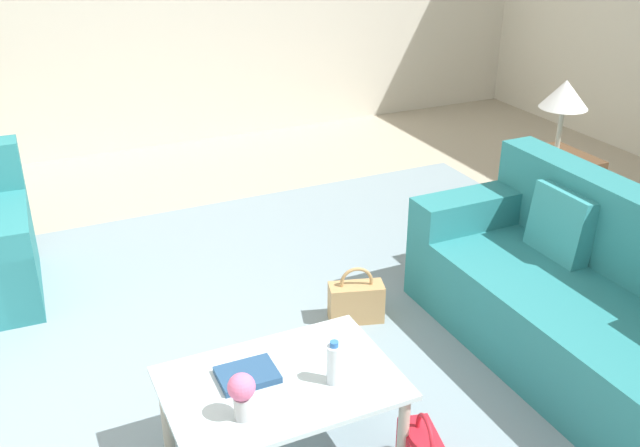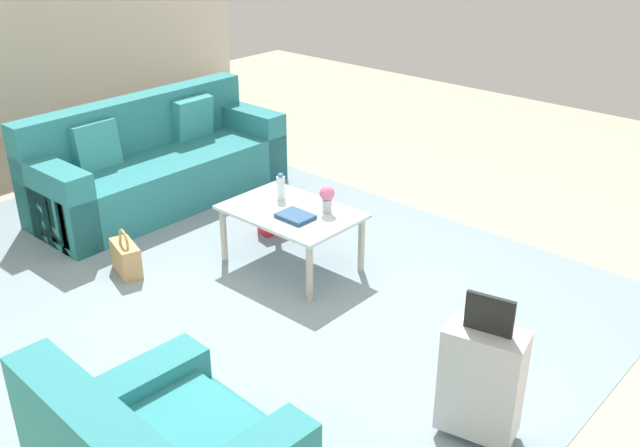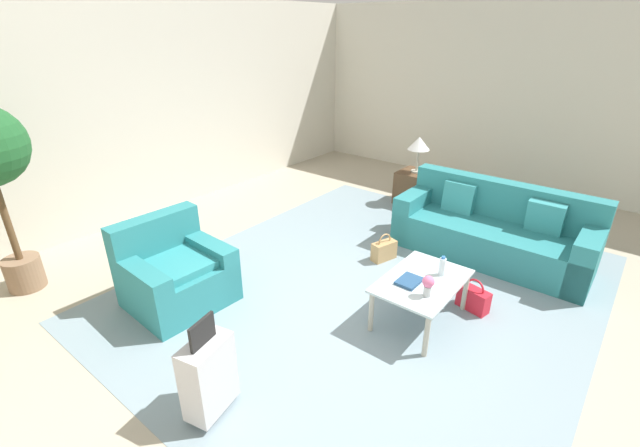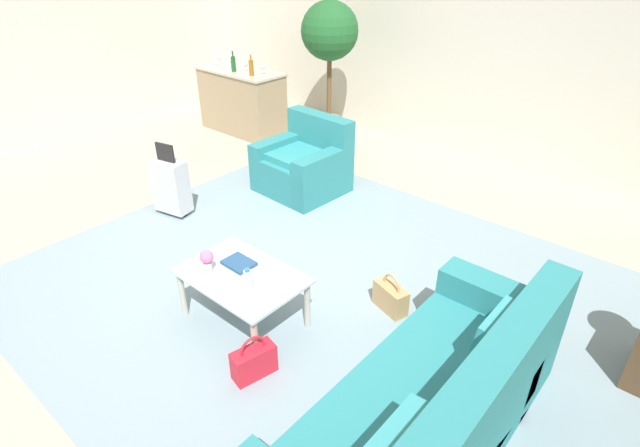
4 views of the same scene
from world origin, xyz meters
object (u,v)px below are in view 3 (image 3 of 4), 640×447
at_px(handbag_tan, 384,250).
at_px(handbag_red, 473,299).
at_px(armchair, 174,275).
at_px(coffee_table_book, 409,281).
at_px(flower_vase, 428,284).
at_px(couch, 493,232).
at_px(coffee_table, 422,285).
at_px(water_bottle, 442,266).
at_px(table_lamp, 419,144).
at_px(side_table, 415,188).
at_px(suitcase_silver, 208,375).

bearing_deg(handbag_tan, handbag_red, -104.82).
bearing_deg(armchair, coffee_table_book, -60.64).
height_order(armchair, handbag_red, armchair).
relative_size(flower_vase, handbag_red, 0.57).
bearing_deg(couch, handbag_tan, 133.87).
relative_size(coffee_table, water_bottle, 4.82).
bearing_deg(coffee_table, water_bottle, -26.57).
bearing_deg(table_lamp, handbag_red, -141.04).
xyz_separation_m(table_lamp, handbag_red, (-2.30, -1.86, -0.86)).
distance_m(coffee_table_book, side_table, 3.25).
xyz_separation_m(armchair, handbag_tan, (2.13, -1.27, -0.17)).
xyz_separation_m(water_bottle, handbag_red, (0.30, -0.26, -0.43)).
height_order(coffee_table, side_table, side_table).
bearing_deg(couch, armchair, 143.68).
bearing_deg(water_bottle, flower_vase, -173.21).
bearing_deg(armchair, couch, -36.32).
xyz_separation_m(coffee_table_book, handbag_red, (0.62, -0.44, -0.35)).
bearing_deg(suitcase_silver, armchair, 64.46).
xyz_separation_m(armchair, coffee_table_book, (1.18, -2.09, 0.17)).
relative_size(couch, coffee_table_book, 9.33).
height_order(couch, flower_vase, couch).
bearing_deg(coffee_table, suitcase_silver, 160.71).
bearing_deg(armchair, handbag_tan, -30.86).
xyz_separation_m(couch, table_lamp, (1.01, 1.60, 0.67)).
relative_size(couch, suitcase_silver, 2.73).
bearing_deg(suitcase_silver, handbag_red, -22.93).
bearing_deg(flower_vase, handbag_red, -16.09).
xyz_separation_m(coffee_table_book, flower_vase, (-0.10, -0.23, 0.11)).
distance_m(coffee_table, handbag_red, 0.67).
bearing_deg(flower_vase, table_lamp, 28.65).
bearing_deg(suitcase_silver, coffee_table, -19.29).
distance_m(coffee_table_book, handbag_tan, 1.30).
xyz_separation_m(coffee_table, handbag_tan, (0.83, 0.90, -0.27)).
distance_m(couch, coffee_table, 1.80).
distance_m(couch, handbag_red, 1.33).
relative_size(table_lamp, suitcase_silver, 0.67).
xyz_separation_m(coffee_table, handbag_red, (0.50, -0.36, -0.27)).
distance_m(coffee_table, suitcase_silver, 2.12).
relative_size(armchair, coffee_table, 1.01).
xyz_separation_m(table_lamp, handbag_tan, (-1.97, -0.60, -0.86)).
distance_m(flower_vase, handbag_red, 0.88).
distance_m(armchair, coffee_table_book, 2.41).
xyz_separation_m(side_table, suitcase_silver, (-4.80, -0.80, 0.09)).
height_order(flower_vase, handbag_tan, flower_vase).
distance_m(side_table, table_lamp, 0.72).
height_order(coffee_table_book, handbag_red, coffee_table_book).
distance_m(coffee_table_book, handbag_red, 0.84).
bearing_deg(handbag_red, handbag_tan, 75.18).
bearing_deg(coffee_table, table_lamp, 28.18).
bearing_deg(handbag_tan, table_lamp, 17.01).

